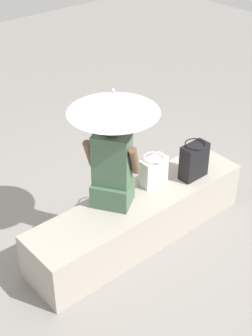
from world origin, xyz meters
name	(u,v)px	position (x,y,z in m)	size (l,w,h in m)	color
ground_plane	(138,237)	(0.00, 0.00, 0.00)	(14.00, 14.00, 0.00)	gray
stone_bench	(139,218)	(0.00, 0.00, 0.24)	(2.28, 0.55, 0.47)	#A8A093
person_seated	(112,166)	(-0.23, 0.11, 0.86)	(0.42, 0.50, 0.90)	#47664C
parasol	(113,102)	(-0.22, 0.09, 1.48)	(0.77, 0.77, 1.12)	#B7B7BC
handbag_black	(194,161)	(0.63, -0.08, 0.66)	(0.28, 0.21, 0.38)	black
tote_bag_canvas	(153,170)	(0.26, 0.09, 0.61)	(0.27, 0.20, 0.29)	silver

